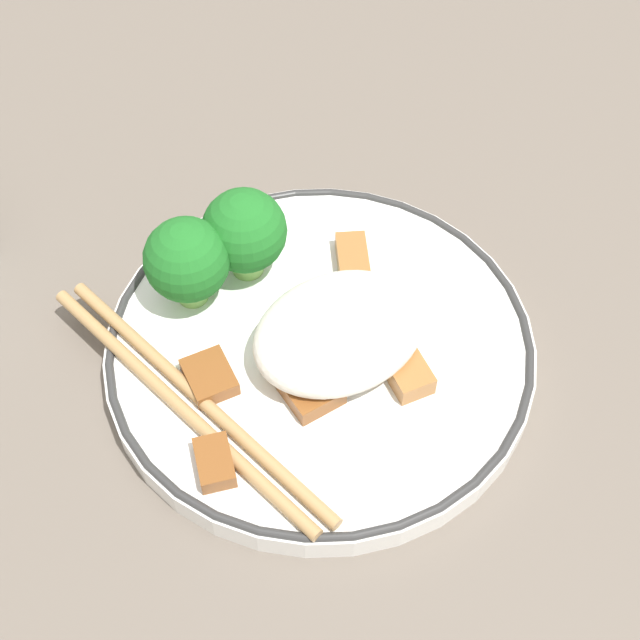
% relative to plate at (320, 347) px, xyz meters
% --- Properties ---
extents(ground_plane, '(3.00, 3.00, 0.00)m').
position_rel_plate_xyz_m(ground_plane, '(0.00, 0.00, -0.01)').
color(ground_plane, '#665B51').
extents(plate, '(0.25, 0.25, 0.02)m').
position_rel_plate_xyz_m(plate, '(0.00, 0.00, 0.00)').
color(plate, white).
rests_on(plate, ground_plane).
extents(rice_mound, '(0.10, 0.08, 0.04)m').
position_rel_plate_xyz_m(rice_mound, '(0.01, -0.01, 0.03)').
color(rice_mound, white).
rests_on(rice_mound, plate).
extents(broccoli_back_left, '(0.05, 0.05, 0.06)m').
position_rel_plate_xyz_m(broccoli_back_left, '(-0.01, 0.07, 0.04)').
color(broccoli_back_left, '#7FB756').
rests_on(broccoli_back_left, plate).
extents(broccoli_back_center, '(0.05, 0.05, 0.06)m').
position_rel_plate_xyz_m(broccoli_back_center, '(-0.05, 0.07, 0.04)').
color(broccoli_back_center, '#7FB756').
rests_on(broccoli_back_center, plate).
extents(meat_near_front, '(0.03, 0.04, 0.01)m').
position_rel_plate_xyz_m(meat_near_front, '(0.05, 0.04, 0.01)').
color(meat_near_front, '#9E6633').
rests_on(meat_near_front, plate).
extents(meat_near_left, '(0.03, 0.04, 0.01)m').
position_rel_plate_xyz_m(meat_near_left, '(-0.02, -0.02, 0.01)').
color(meat_near_left, brown).
rests_on(meat_near_left, plate).
extents(meat_near_right, '(0.03, 0.03, 0.01)m').
position_rel_plate_xyz_m(meat_near_right, '(-0.07, 0.01, 0.01)').
color(meat_near_right, brown).
rests_on(meat_near_right, plate).
extents(meat_near_back, '(0.02, 0.03, 0.01)m').
position_rel_plate_xyz_m(meat_near_back, '(0.03, -0.05, 0.01)').
color(meat_near_back, '#9E6633').
rests_on(meat_near_back, plate).
extents(meat_on_rice_edge, '(0.03, 0.03, 0.01)m').
position_rel_plate_xyz_m(meat_on_rice_edge, '(-0.09, -0.04, 0.01)').
color(meat_on_rice_edge, brown).
rests_on(meat_on_rice_edge, plate).
extents(chopsticks, '(0.07, 0.21, 0.01)m').
position_rel_plate_xyz_m(chopsticks, '(-0.08, 0.00, 0.01)').
color(chopsticks, '#AD8451').
rests_on(chopsticks, plate).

